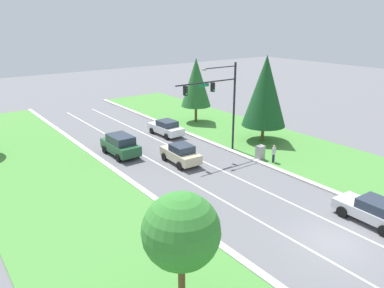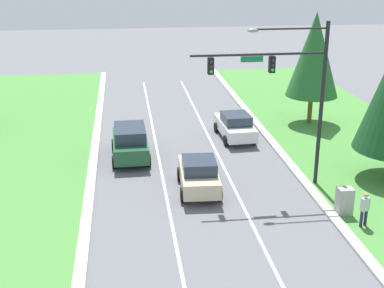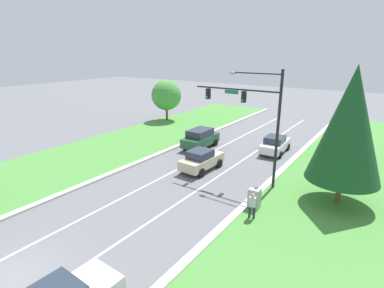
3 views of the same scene
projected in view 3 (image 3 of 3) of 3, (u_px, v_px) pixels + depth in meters
name	position (u px, v px, depth m)	size (l,w,h in m)	color
ground_plane	(12.00, 280.00, 13.15)	(160.00, 160.00, 0.00)	slate
traffic_signal_mast	(254.00, 110.00, 21.35)	(6.79, 0.41, 8.51)	black
white_sedan	(275.00, 144.00, 29.45)	(2.24, 4.65, 1.72)	white
champagne_sedan	(201.00, 160.00, 25.11)	(2.20, 4.35, 1.79)	beige
forest_suv	(200.00, 138.00, 30.88)	(2.25, 4.63, 2.00)	#235633
utility_cabinet	(254.00, 199.00, 18.92)	(0.70, 0.60, 1.38)	#9E9E99
pedestrian	(252.00, 205.00, 17.65)	(0.43, 0.35, 1.69)	#232842
conifer_near_right_tree	(353.00, 105.00, 26.91)	(3.63, 3.63, 7.90)	brown
oak_near_left_tree	(166.00, 95.00, 42.39)	(4.23, 4.23, 5.79)	brown
conifer_far_right_tree	(349.00, 125.00, 18.19)	(4.50, 4.50, 8.95)	brown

